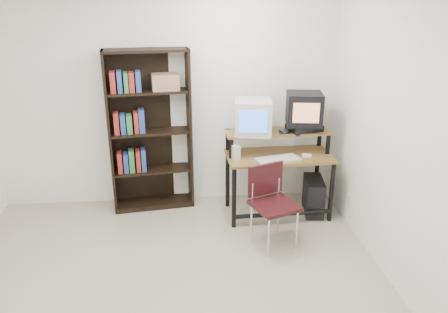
{
  "coord_description": "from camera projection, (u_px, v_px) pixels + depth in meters",
  "views": [
    {
      "loc": [
        0.2,
        -3.05,
        2.44
      ],
      "look_at": [
        0.59,
        1.1,
        0.88
      ],
      "focal_mm": 35.0,
      "sensor_mm": 36.0,
      "label": 1
    }
  ],
  "objects": [
    {
      "name": "crt_tv",
      "position": [
        304.0,
        109.0,
        4.89
      ],
      "size": [
        0.43,
        0.43,
        0.36
      ],
      "rotation": [
        0.0,
        0.0,
        -0.15
      ],
      "color": "black",
      "rests_on": "vcr"
    },
    {
      "name": "right_wall",
      "position": [
        417.0,
        150.0,
        3.4
      ],
      "size": [
        0.01,
        4.0,
        2.6
      ],
      "primitive_type": "cube",
      "color": "white",
      "rests_on": "floor"
    },
    {
      "name": "crt_monitor",
      "position": [
        253.0,
        117.0,
        4.84
      ],
      "size": [
        0.45,
        0.45,
        0.38
      ],
      "rotation": [
        0.0,
        0.0,
        -0.13
      ],
      "color": "beige",
      "rests_on": "computer_desk"
    },
    {
      "name": "school_chair",
      "position": [
        271.0,
        197.0,
        4.42
      ],
      "size": [
        0.54,
        0.54,
        0.83
      ],
      "rotation": [
        0.0,
        0.0,
        0.38
      ],
      "color": "black",
      "rests_on": "floor"
    },
    {
      "name": "floor",
      "position": [
        167.0,
        302.0,
        3.69
      ],
      "size": [
        4.0,
        4.0,
        0.01
      ],
      "primitive_type": "cube",
      "color": "#B5A996",
      "rests_on": "ground"
    },
    {
      "name": "keyboard",
      "position": [
        278.0,
        160.0,
        4.76
      ],
      "size": [
        0.51,
        0.32,
        0.03
      ],
      "primitive_type": "cube",
      "rotation": [
        0.0,
        0.0,
        0.25
      ],
      "color": "beige",
      "rests_on": "computer_desk"
    },
    {
      "name": "wall_outlet",
      "position": [
        349.0,
        200.0,
        4.83
      ],
      "size": [
        0.02,
        0.08,
        0.12
      ],
      "primitive_type": "cube",
      "color": "beige",
      "rests_on": "right_wall"
    },
    {
      "name": "pc_tower",
      "position": [
        313.0,
        196.0,
        5.13
      ],
      "size": [
        0.26,
        0.47,
        0.42
      ],
      "primitive_type": "cube",
      "rotation": [
        0.0,
        0.0,
        -0.14
      ],
      "color": "black",
      "rests_on": "floor"
    },
    {
      "name": "cd_spindle",
      "position": [
        284.0,
        132.0,
        4.87
      ],
      "size": [
        0.15,
        0.15,
        0.05
      ],
      "primitive_type": "cylinder",
      "rotation": [
        0.0,
        0.0,
        0.29
      ],
      "color": "#26262B",
      "rests_on": "computer_desk"
    },
    {
      "name": "mouse",
      "position": [
        307.0,
        156.0,
        4.87
      ],
      "size": [
        0.11,
        0.08,
        0.03
      ],
      "primitive_type": "cube",
      "rotation": [
        0.0,
        0.0,
        -0.21
      ],
      "color": "white",
      "rests_on": "mousepad"
    },
    {
      "name": "back_wall",
      "position": [
        167.0,
        98.0,
        5.1
      ],
      "size": [
        4.0,
        0.01,
        2.6
      ],
      "primitive_type": "cube",
      "color": "white",
      "rests_on": "floor"
    },
    {
      "name": "mousepad",
      "position": [
        307.0,
        157.0,
        4.88
      ],
      "size": [
        0.24,
        0.2,
        0.01
      ],
      "primitive_type": "cube",
      "rotation": [
        0.0,
        0.0,
        -0.11
      ],
      "color": "black",
      "rests_on": "computer_desk"
    },
    {
      "name": "vcr",
      "position": [
        304.0,
        128.0,
        4.95
      ],
      "size": [
        0.42,
        0.35,
        0.08
      ],
      "primitive_type": "cube",
      "rotation": [
        0.0,
        0.0,
        0.29
      ],
      "color": "black",
      "rests_on": "computer_desk"
    },
    {
      "name": "bookshelf",
      "position": [
        150.0,
        129.0,
        5.06
      ],
      "size": [
        0.97,
        0.44,
        1.88
      ],
      "rotation": [
        0.0,
        0.0,
        0.13
      ],
      "color": "black",
      "rests_on": "floor"
    },
    {
      "name": "computer_desk",
      "position": [
        279.0,
        158.0,
        4.96
      ],
      "size": [
        1.21,
        0.64,
        0.98
      ],
      "rotation": [
        0.0,
        0.0,
        0.04
      ],
      "color": "brown",
      "rests_on": "floor"
    },
    {
      "name": "desk_speaker",
      "position": [
        236.0,
        153.0,
        4.76
      ],
      "size": [
        0.1,
        0.09,
        0.17
      ],
      "primitive_type": "cube",
      "rotation": [
        0.0,
        0.0,
        0.28
      ],
      "color": "beige",
      "rests_on": "computer_desk"
    }
  ]
}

